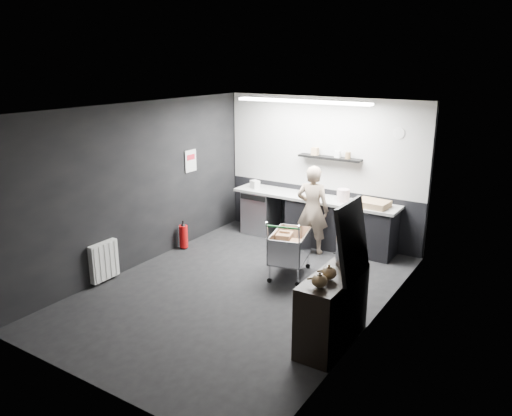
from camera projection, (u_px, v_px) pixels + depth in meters
The scene contains 22 objects.
floor at pixel (241, 290), 7.53m from camera, with size 5.50×5.50×0.00m, color black.
ceiling at pixel (239, 108), 6.76m from camera, with size 5.50×5.50×0.00m, color white.
wall_back at pixel (322, 170), 9.36m from camera, with size 5.50×5.50×0.00m, color black.
wall_front at pixel (83, 269), 4.92m from camera, with size 5.50×5.50×0.00m, color black.
wall_left at pixel (139, 186), 8.17m from camera, with size 5.50×5.50×0.00m, color black.
wall_right at pixel (374, 228), 6.11m from camera, with size 5.50×5.50×0.00m, color black.
kitchen_wall_panel at pixel (323, 143), 9.20m from camera, with size 3.95×0.02×1.70m, color #B2B2AE.
dado_panel at pixel (320, 213), 9.59m from camera, with size 3.95×0.02×1.00m, color black.
floating_shelf at pixel (330, 158), 9.08m from camera, with size 1.20×0.22×0.04m, color black.
wall_clock at pixel (399, 133), 8.39m from camera, with size 0.20×0.20×0.03m, color silver.
poster at pixel (191, 161), 9.15m from camera, with size 0.02×0.30×0.40m, color silver.
poster_red_band at pixel (191, 157), 9.13m from camera, with size 0.01×0.22×0.10m, color red.
radiator at pixel (104, 261), 7.70m from camera, with size 0.10×0.50×0.60m, color silver.
ceiling_strip at pixel (302, 101), 8.26m from camera, with size 2.40×0.20×0.04m, color white.
prep_counter at pixel (319, 221), 9.28m from camera, with size 3.20×0.61×0.90m.
person at pixel (313, 210), 8.79m from camera, with size 0.58×0.38×1.59m, color beige.
shopping_cart at pixel (290, 248), 7.91m from camera, with size 0.73×1.01×0.98m.
sideboard at pixel (335, 299), 5.98m from camera, with size 0.51×1.20×1.80m.
fire_extinguisher at pixel (184, 236), 9.11m from camera, with size 0.16×0.16×0.51m.
cardboard_box at pixel (373, 204), 8.58m from camera, with size 0.54×0.41×0.11m, color #A28056.
pink_tub at pixel (343, 195), 8.89m from camera, with size 0.22×0.22×0.22m, color silver.
white_container at pixel (255, 184), 9.81m from camera, with size 0.18×0.14×0.16m, color silver.
Camera 1 is at (3.88, -5.66, 3.33)m, focal length 35.00 mm.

